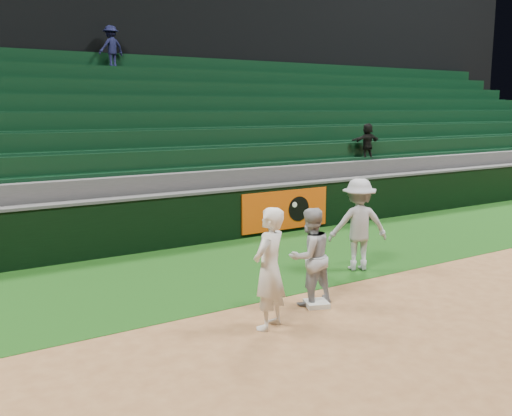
{
  "coord_description": "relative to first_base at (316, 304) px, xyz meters",
  "views": [
    {
      "loc": [
        -5.32,
        -6.64,
        3.16
      ],
      "look_at": [
        0.38,
        2.3,
        1.3
      ],
      "focal_mm": 40.0,
      "sensor_mm": 36.0,
      "label": 1
    }
  ],
  "objects": [
    {
      "name": "foul_grass",
      "position": [
        -0.24,
        2.74,
        -0.04
      ],
      "size": [
        36.0,
        4.2,
        0.01
      ],
      "primitive_type": "cube",
      "color": "#0F350D",
      "rests_on": "ground"
    },
    {
      "name": "first_baseman",
      "position": [
        -1.16,
        -0.34,
        0.85
      ],
      "size": [
        0.77,
        0.67,
        1.78
      ],
      "primitive_type": "imported",
      "rotation": [
        0.0,
        0.0,
        3.61
      ],
      "color": "silver",
      "rests_on": "ground"
    },
    {
      "name": "field_wall",
      "position": [
        -0.22,
        4.93,
        0.59
      ],
      "size": [
        36.0,
        0.45,
        1.25
      ],
      "color": "black",
      "rests_on": "ground"
    },
    {
      "name": "stadium_seating",
      "position": [
        -0.24,
        8.71,
        1.66
      ],
      "size": [
        36.0,
        5.95,
        5.65
      ],
      "color": "#3A3A3D",
      "rests_on": "ground"
    },
    {
      "name": "baserunner",
      "position": [
        -0.03,
        0.15,
        0.76
      ],
      "size": [
        0.78,
        0.61,
        1.6
      ],
      "primitive_type": "imported",
      "rotation": [
        0.0,
        0.0,
        3.13
      ],
      "color": "#9A9CA4",
      "rests_on": "ground"
    },
    {
      "name": "upper_deck",
      "position": [
        -0.24,
        17.19,
        5.96
      ],
      "size": [
        40.0,
        12.0,
        12.0
      ],
      "primitive_type": "cube",
      "color": "black",
      "rests_on": "ground"
    },
    {
      "name": "ground",
      "position": [
        -0.24,
        -0.26,
        -0.04
      ],
      "size": [
        70.0,
        70.0,
        0.0
      ],
      "primitive_type": "plane",
      "color": "brown",
      "rests_on": "ground"
    },
    {
      "name": "first_base",
      "position": [
        0.0,
        0.0,
        0.0
      ],
      "size": [
        0.46,
        0.46,
        0.08
      ],
      "primitive_type": "cube",
      "rotation": [
        0.0,
        0.0,
        -0.35
      ],
      "color": "silver",
      "rests_on": "ground"
    },
    {
      "name": "base_coach",
      "position": [
        2.0,
        1.23,
        0.87
      ],
      "size": [
        1.34,
        1.11,
        1.81
      ],
      "primitive_type": "imported",
      "rotation": [
        0.0,
        0.0,
        2.7
      ],
      "color": "#9EA1AB",
      "rests_on": "foul_grass"
    }
  ]
}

